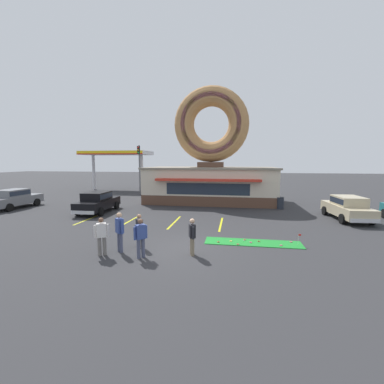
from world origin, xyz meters
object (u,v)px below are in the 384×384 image
at_px(car_champagne, 347,207).
at_px(trash_bin, 280,203).
at_px(putting_flag_pin, 299,237).
at_px(car_black, 98,201).
at_px(pedestrian_beanie_man, 192,235).
at_px(traffic_light_pole, 139,163).
at_px(car_grey, 14,198).
at_px(golf_ball, 244,241).
at_px(pedestrian_hooded_kid, 141,236).
at_px(pedestrian_blue_sweater_man, 120,230).
at_px(pedestrian_leather_jacket_man, 102,235).
at_px(pedestrian_clipboard_woman, 139,229).

xyz_separation_m(car_champagne, trash_bin, (-3.78, 3.37, -0.37)).
distance_m(putting_flag_pin, car_black, 14.61).
bearing_deg(pedestrian_beanie_man, traffic_light_pole, 116.91).
distance_m(car_grey, trash_bin, 22.27).
bearing_deg(golf_ball, car_champagne, 40.77).
xyz_separation_m(pedestrian_beanie_man, traffic_light_pole, (-9.51, 18.74, 2.85)).
distance_m(car_champagne, traffic_light_pole, 21.66).
bearing_deg(pedestrian_hooded_kid, pedestrian_beanie_man, 18.13).
bearing_deg(pedestrian_hooded_kid, car_champagne, 38.42).
distance_m(car_grey, pedestrian_hooded_kid, 17.04).
distance_m(golf_ball, trash_bin, 9.97).
distance_m(pedestrian_blue_sweater_man, pedestrian_hooded_kid, 1.24).
distance_m(car_champagne, pedestrian_blue_sweater_man, 14.98).
relative_size(pedestrian_leather_jacket_man, traffic_light_pole, 0.28).
relative_size(pedestrian_beanie_man, trash_bin, 1.60).
bearing_deg(pedestrian_clipboard_woman, pedestrian_leather_jacket_man, -131.72).
bearing_deg(pedestrian_clipboard_woman, golf_ball, 18.66).
bearing_deg(traffic_light_pole, pedestrian_leather_jacket_man, -73.37).
xyz_separation_m(putting_flag_pin, pedestrian_beanie_man, (-4.71, -1.97, 0.42)).
bearing_deg(car_champagne, pedestrian_leather_jacket_man, -145.31).
relative_size(car_champagne, pedestrian_clipboard_woman, 3.02).
relative_size(pedestrian_hooded_kid, pedestrian_clipboard_woman, 1.06).
relative_size(pedestrian_leather_jacket_man, trash_bin, 1.66).
bearing_deg(pedestrian_beanie_man, car_grey, 153.59).
xyz_separation_m(pedestrian_blue_sweater_man, pedestrian_clipboard_woman, (0.60, 0.76, -0.13)).
height_order(car_champagne, pedestrian_hooded_kid, pedestrian_hooded_kid).
xyz_separation_m(car_black, pedestrian_blue_sweater_man, (5.55, -7.92, 0.10)).
bearing_deg(traffic_light_pole, golf_ball, -54.66).
height_order(pedestrian_blue_sweater_man, trash_bin, pedestrian_blue_sweater_man).
bearing_deg(pedestrian_clipboard_woman, trash_bin, 54.03).
bearing_deg(pedestrian_blue_sweater_man, car_grey, 147.97).
relative_size(car_champagne, pedestrian_hooded_kid, 2.86).
relative_size(car_grey, car_champagne, 0.99).
xyz_separation_m(putting_flag_pin, pedestrian_blue_sweater_man, (-7.86, -2.13, 0.53)).
bearing_deg(pedestrian_clipboard_woman, traffic_light_pole, 110.99).
height_order(golf_ball, trash_bin, trash_bin).
xyz_separation_m(golf_ball, car_champagne, (7.02, 6.05, 0.82)).
bearing_deg(trash_bin, pedestrian_beanie_man, -115.12).
bearing_deg(traffic_light_pole, car_champagne, -29.20).
xyz_separation_m(car_black, pedestrian_leather_jacket_man, (4.99, -8.45, 0.02)).
xyz_separation_m(pedestrian_clipboard_woman, traffic_light_pole, (-6.96, 18.14, 2.86)).
distance_m(car_champagne, car_black, 17.94).
relative_size(trash_bin, traffic_light_pole, 0.17).
height_order(pedestrian_blue_sweater_man, pedestrian_leather_jacket_man, pedestrian_blue_sweater_man).
bearing_deg(golf_ball, pedestrian_clipboard_woman, -161.34).
bearing_deg(traffic_light_pole, pedestrian_blue_sweater_man, -71.41).
distance_m(putting_flag_pin, pedestrian_beanie_man, 5.12).
bearing_deg(pedestrian_beanie_man, trash_bin, 64.88).
height_order(car_champagne, traffic_light_pole, traffic_light_pole).
distance_m(trash_bin, traffic_light_pole, 16.87).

